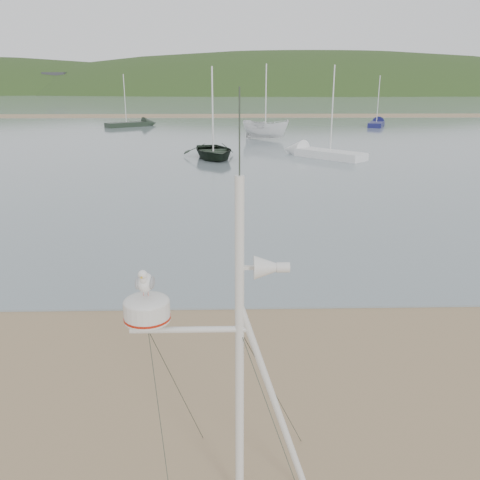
{
  "coord_description": "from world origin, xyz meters",
  "views": [
    {
      "loc": [
        2.56,
        -6.51,
        4.96
      ],
      "look_at": [
        2.75,
        1.0,
        2.6
      ],
      "focal_mm": 38.0,
      "sensor_mm": 36.0,
      "label": 1
    }
  ],
  "objects_px": {
    "mast_rig": "(235,419)",
    "sailboat_blue_far": "(378,123)",
    "boat_dark": "(213,121)",
    "boat_white": "(266,113)",
    "sailboat_dark_mid": "(139,124)",
    "sailboat_white_near": "(310,152)"
  },
  "relations": [
    {
      "from": "sailboat_blue_far",
      "to": "sailboat_dark_mid",
      "type": "distance_m",
      "value": 27.37
    },
    {
      "from": "sailboat_blue_far",
      "to": "sailboat_dark_mid",
      "type": "height_order",
      "value": "sailboat_dark_mid"
    },
    {
      "from": "boat_white",
      "to": "sailboat_blue_far",
      "type": "distance_m",
      "value": 20.05
    },
    {
      "from": "sailboat_blue_far",
      "to": "sailboat_dark_mid",
      "type": "xyz_separation_m",
      "value": [
        -27.37,
        -0.17,
        -0.0
      ]
    },
    {
      "from": "sailboat_white_near",
      "to": "boat_dark",
      "type": "bearing_deg",
      "value": -170.33
    },
    {
      "from": "sailboat_blue_far",
      "to": "sailboat_white_near",
      "type": "distance_m",
      "value": 27.08
    },
    {
      "from": "sailboat_dark_mid",
      "to": "sailboat_white_near",
      "type": "distance_m",
      "value": 28.95
    },
    {
      "from": "mast_rig",
      "to": "boat_white",
      "type": "bearing_deg",
      "value": 85.33
    },
    {
      "from": "boat_dark",
      "to": "sailboat_blue_far",
      "type": "bearing_deg",
      "value": 41.21
    },
    {
      "from": "boat_dark",
      "to": "sailboat_blue_far",
      "type": "relative_size",
      "value": 0.8
    },
    {
      "from": "boat_dark",
      "to": "sailboat_dark_mid",
      "type": "height_order",
      "value": "sailboat_dark_mid"
    },
    {
      "from": "sailboat_blue_far",
      "to": "sailboat_dark_mid",
      "type": "relative_size",
      "value": 0.99
    },
    {
      "from": "sailboat_blue_far",
      "to": "sailboat_white_near",
      "type": "relative_size",
      "value": 0.95
    },
    {
      "from": "sailboat_blue_far",
      "to": "mast_rig",
      "type": "bearing_deg",
      "value": -107.63
    },
    {
      "from": "boat_white",
      "to": "sailboat_dark_mid",
      "type": "relative_size",
      "value": 0.75
    },
    {
      "from": "mast_rig",
      "to": "sailboat_dark_mid",
      "type": "distance_m",
      "value": 55.06
    },
    {
      "from": "boat_dark",
      "to": "sailboat_dark_mid",
      "type": "relative_size",
      "value": 0.8
    },
    {
      "from": "sailboat_dark_mid",
      "to": "sailboat_white_near",
      "type": "bearing_deg",
      "value": -57.03
    },
    {
      "from": "mast_rig",
      "to": "sailboat_blue_far",
      "type": "distance_m",
      "value": 56.96
    },
    {
      "from": "sailboat_dark_mid",
      "to": "mast_rig",
      "type": "bearing_deg",
      "value": -79.4
    },
    {
      "from": "boat_dark",
      "to": "boat_white",
      "type": "distance_m",
      "value": 12.13
    },
    {
      "from": "boat_dark",
      "to": "boat_white",
      "type": "height_order",
      "value": "boat_dark"
    }
  ]
}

